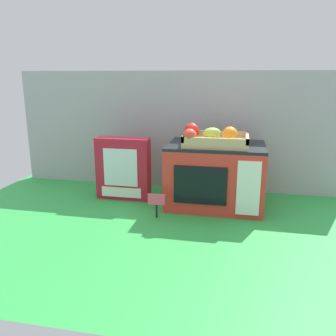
{
  "coord_description": "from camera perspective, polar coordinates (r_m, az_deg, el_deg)",
  "views": [
    {
      "loc": [
        0.31,
        -1.45,
        0.55
      ],
      "look_at": [
        0.01,
        0.01,
        0.16
      ],
      "focal_mm": 37.37,
      "sensor_mm": 36.0,
      "label": 1
    }
  ],
  "objects": [
    {
      "name": "display_back_panel",
      "position": [
        1.73,
        1.31,
        6.09
      ],
      "size": [
        1.61,
        0.03,
        0.57
      ],
      "primitive_type": "cube",
      "color": "#A0A3A8",
      "rests_on": "ground"
    },
    {
      "name": "toy_microwave",
      "position": [
        1.52,
        7.71,
        -1.16
      ],
      "size": [
        0.41,
        0.29,
        0.27
      ],
      "color": "red",
      "rests_on": "ground"
    },
    {
      "name": "cookie_set_box",
      "position": [
        1.6,
        -7.32,
        -0.11
      ],
      "size": [
        0.24,
        0.07,
        0.28
      ],
      "color": "#B2192D",
      "rests_on": "ground"
    },
    {
      "name": "ground_plane",
      "position": [
        1.58,
        -0.28,
        -5.49
      ],
      "size": [
        1.7,
        1.7,
        0.0
      ],
      "primitive_type": "plane",
      "color": "green",
      "rests_on": "ground"
    },
    {
      "name": "price_sign",
      "position": [
        1.39,
        -1.92,
        -5.54
      ],
      "size": [
        0.07,
        0.01,
        0.1
      ],
      "color": "black",
      "rests_on": "ground"
    },
    {
      "name": "food_groups_crate",
      "position": [
        1.45,
        7.23,
        4.8
      ],
      "size": [
        0.27,
        0.2,
        0.09
      ],
      "color": "tan",
      "rests_on": "toy_microwave"
    }
  ]
}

